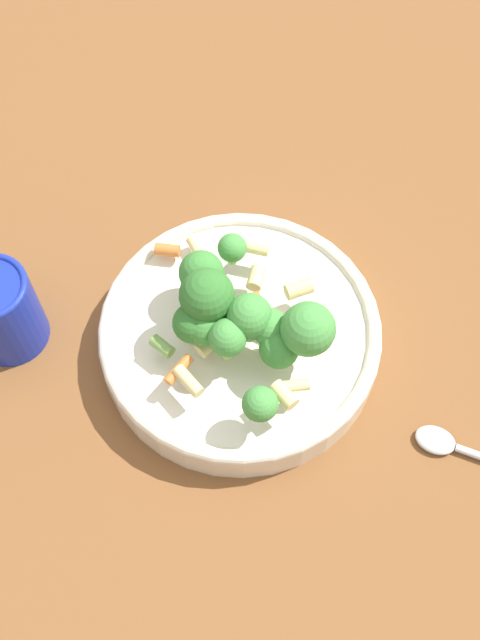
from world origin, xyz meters
The scene contains 4 objects.
ground_plane centered at (0.00, 0.00, 0.00)m, with size 3.00×3.00×0.00m, color brown.
bowl centered at (0.00, 0.00, 0.02)m, with size 0.26×0.26×0.04m.
pasta_salad centered at (0.01, 0.01, 0.08)m, with size 0.15×0.21×0.08m.
cup centered at (0.19, -0.10, 0.05)m, with size 0.07×0.07×0.09m.
Camera 1 is at (0.13, 0.30, 0.63)m, focal length 42.00 mm.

